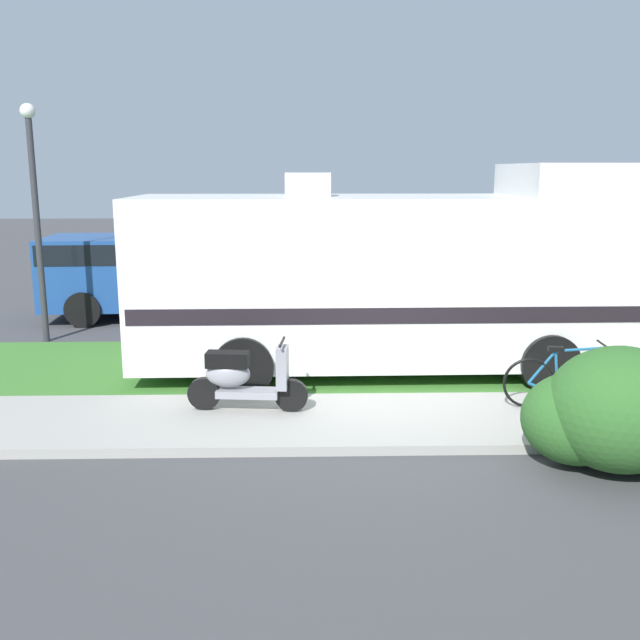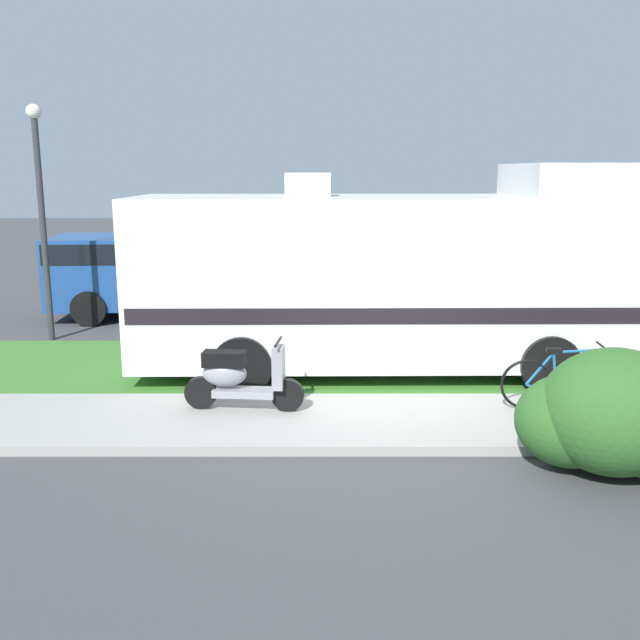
# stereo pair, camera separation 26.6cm
# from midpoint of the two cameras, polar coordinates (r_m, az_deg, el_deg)

# --- Properties ---
(ground_plane) EXTENTS (80.00, 80.00, 0.00)m
(ground_plane) POSITION_cam_midpoint_polar(r_m,az_deg,el_deg) (10.44, 2.71, -6.25)
(ground_plane) COLOR #424244
(sidewalk) EXTENTS (24.00, 2.00, 0.12)m
(sidewalk) POSITION_cam_midpoint_polar(r_m,az_deg,el_deg) (9.29, 3.24, -8.21)
(sidewalk) COLOR #9E9B93
(sidewalk) RESTS_ON ground
(grass_strip) EXTENTS (24.00, 3.40, 0.08)m
(grass_strip) POSITION_cam_midpoint_polar(r_m,az_deg,el_deg) (11.86, 2.20, -3.79)
(grass_strip) COLOR #3D752D
(grass_strip) RESTS_ON ground
(motorhome_rv) EXTENTS (7.83, 2.65, 3.38)m
(motorhome_rv) POSITION_cam_midpoint_polar(r_m,az_deg,el_deg) (11.36, 4.85, 3.54)
(motorhome_rv) COLOR silver
(motorhome_rv) RESTS_ON ground
(scooter) EXTENTS (1.62, 0.50, 0.97)m
(scooter) POSITION_cam_midpoint_polar(r_m,az_deg,el_deg) (9.45, -7.10, -4.63)
(scooter) COLOR black
(scooter) RESTS_ON ground
(bicycle) EXTENTS (1.73, 0.52, 0.90)m
(bicycle) POSITION_cam_midpoint_polar(r_m,az_deg,el_deg) (10.00, 18.73, -4.69)
(bicycle) COLOR black
(bicycle) RESTS_ON ground
(pickup_truck_near) EXTENTS (5.29, 2.45, 1.83)m
(pickup_truck_near) POSITION_cam_midpoint_polar(r_m,az_deg,el_deg) (16.44, -14.87, 3.59)
(pickup_truck_near) COLOR #1E478C
(pickup_truck_near) RESTS_ON ground
(pickup_truck_far) EXTENTS (5.43, 2.20, 1.78)m
(pickup_truck_far) POSITION_cam_midpoint_polar(r_m,az_deg,el_deg) (18.98, -3.88, 4.98)
(pickup_truck_far) COLOR #1E2328
(pickup_truck_far) RESTS_ON ground
(bush_by_porch) EXTENTS (1.95, 1.46, 1.38)m
(bush_by_porch) POSITION_cam_midpoint_polar(r_m,az_deg,el_deg) (8.33, 22.06, -7.19)
(bush_by_porch) COLOR #2D6026
(bush_by_porch) RESTS_ON ground
(bottle_green) EXTENTS (0.07, 0.07, 0.29)m
(bottle_green) POSITION_cam_midpoint_polar(r_m,az_deg,el_deg) (10.17, 21.59, -6.15)
(bottle_green) COLOR #B2B2B7
(bottle_green) RESTS_ON ground
(street_lamp_post) EXTENTS (0.28, 0.28, 4.48)m
(street_lamp_post) POSITION_cam_midpoint_polar(r_m,az_deg,el_deg) (14.45, -22.59, 8.86)
(street_lamp_post) COLOR #333338
(street_lamp_post) RESTS_ON ground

